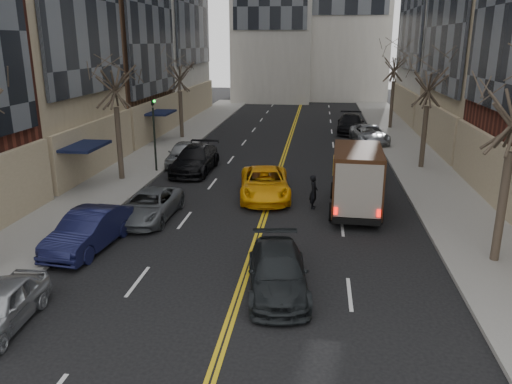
{
  "coord_description": "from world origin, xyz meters",
  "views": [
    {
      "loc": [
        2.33,
        -6.49,
        7.71
      ],
      "look_at": [
        0.05,
        11.54,
        2.2
      ],
      "focal_mm": 35.0,
      "sensor_mm": 36.0,
      "label": 1
    }
  ],
  "objects_px": {
    "observer_sedan": "(278,272)",
    "pedestrian": "(314,192)",
    "ups_truck": "(356,179)",
    "taxi": "(265,183)"
  },
  "relations": [
    {
      "from": "observer_sedan",
      "to": "pedestrian",
      "type": "xyz_separation_m",
      "value": [
        1.0,
        8.5,
        0.15
      ]
    },
    {
      "from": "ups_truck",
      "to": "observer_sedan",
      "type": "xyz_separation_m",
      "value": [
        -2.96,
        -8.29,
        -0.89
      ]
    },
    {
      "from": "taxi",
      "to": "pedestrian",
      "type": "height_order",
      "value": "pedestrian"
    },
    {
      "from": "observer_sedan",
      "to": "taxi",
      "type": "height_order",
      "value": "taxi"
    },
    {
      "from": "taxi",
      "to": "pedestrian",
      "type": "distance_m",
      "value": 2.88
    },
    {
      "from": "ups_truck",
      "to": "taxi",
      "type": "bearing_deg",
      "value": 162.17
    },
    {
      "from": "taxi",
      "to": "pedestrian",
      "type": "xyz_separation_m",
      "value": [
        2.5,
        -1.43,
        0.08
      ]
    },
    {
      "from": "observer_sedan",
      "to": "ups_truck",
      "type": "bearing_deg",
      "value": 62.8
    },
    {
      "from": "ups_truck",
      "to": "pedestrian",
      "type": "relative_size",
      "value": 3.51
    },
    {
      "from": "observer_sedan",
      "to": "taxi",
      "type": "relative_size",
      "value": 0.9
    }
  ]
}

